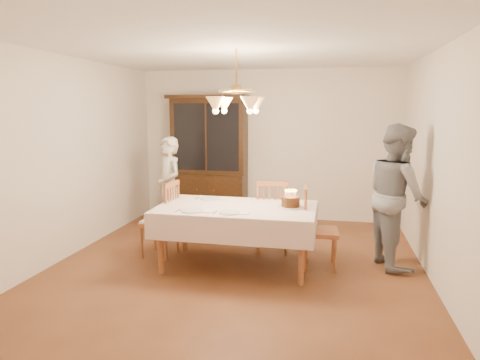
% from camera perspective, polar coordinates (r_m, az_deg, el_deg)
% --- Properties ---
extents(ground, '(5.00, 5.00, 0.00)m').
position_cam_1_polar(ground, '(5.40, -0.45, -11.40)').
color(ground, '#5C311A').
rests_on(ground, ground).
extents(room_shell, '(5.00, 5.00, 5.00)m').
position_cam_1_polar(room_shell, '(5.06, -0.47, 5.58)').
color(room_shell, white).
rests_on(room_shell, ground).
extents(dining_table, '(1.90, 1.10, 0.76)m').
position_cam_1_polar(dining_table, '(5.20, -0.46, -4.34)').
color(dining_table, brown).
rests_on(dining_table, ground).
extents(china_hutch, '(1.38, 0.54, 2.16)m').
position_cam_1_polar(china_hutch, '(7.53, -4.12, 2.69)').
color(china_hutch, black).
rests_on(china_hutch, ground).
extents(chair_far_side, '(0.47, 0.45, 1.00)m').
position_cam_1_polar(chair_far_side, '(5.83, 4.40, -5.30)').
color(chair_far_side, brown).
rests_on(chair_far_side, ground).
extents(chair_left_end, '(0.45, 0.47, 1.00)m').
position_cam_1_polar(chair_left_end, '(5.73, -10.60, -5.57)').
color(chair_left_end, brown).
rests_on(chair_left_end, ground).
extents(chair_right_end, '(0.45, 0.46, 1.00)m').
position_cam_1_polar(chair_right_end, '(5.32, 10.53, -6.87)').
color(chair_right_end, brown).
rests_on(chair_right_end, ground).
extents(elderly_woman, '(0.65, 0.64, 1.51)m').
position_cam_1_polar(elderly_woman, '(6.61, -9.43, -0.86)').
color(elderly_woman, silver).
rests_on(elderly_woman, ground).
extents(adult_in_grey, '(0.88, 1.01, 1.76)m').
position_cam_1_polar(adult_in_grey, '(5.56, 20.15, -1.96)').
color(adult_in_grey, slate).
rests_on(adult_in_grey, ground).
extents(birthday_cake, '(0.30, 0.30, 0.22)m').
position_cam_1_polar(birthday_cake, '(5.14, 6.75, -2.98)').
color(birthday_cake, white).
rests_on(birthday_cake, dining_table).
extents(place_setting_near_left, '(0.41, 0.26, 0.02)m').
position_cam_1_polar(place_setting_near_left, '(4.96, -6.19, -4.09)').
color(place_setting_near_left, white).
rests_on(place_setting_near_left, dining_table).
extents(place_setting_near_right, '(0.39, 0.25, 0.02)m').
position_cam_1_polar(place_setting_near_right, '(4.85, -1.22, -4.36)').
color(place_setting_near_right, white).
rests_on(place_setting_near_right, dining_table).
extents(place_setting_far_left, '(0.41, 0.26, 0.02)m').
position_cam_1_polar(place_setting_far_left, '(5.61, -3.87, -2.47)').
color(place_setting_far_left, white).
rests_on(place_setting_far_left, dining_table).
extents(chandelier, '(0.62, 0.62, 0.73)m').
position_cam_1_polar(chandelier, '(5.05, -0.48, 10.06)').
color(chandelier, '#BF8C3F').
rests_on(chandelier, ground).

